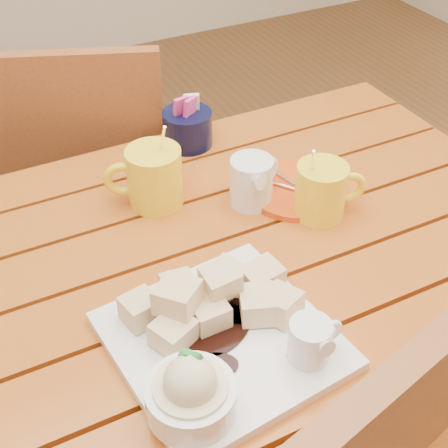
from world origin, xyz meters
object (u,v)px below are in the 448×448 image
dessert_plate (217,342)px  table (202,325)px  coffee_mug_right (322,190)px  orange_saucer (296,190)px  coffee_mug_left (153,176)px  chair_far (79,194)px

dessert_plate → table: bearing=72.7°
coffee_mug_right → orange_saucer: bearing=109.1°
orange_saucer → dessert_plate: bearing=-137.5°
dessert_plate → coffee_mug_left: size_ratio=1.91×
orange_saucer → coffee_mug_left: bearing=159.2°
orange_saucer → table: bearing=-154.7°
chair_far → coffee_mug_right: bearing=137.7°
dessert_plate → coffee_mug_left: 0.35m
table → coffee_mug_left: bearing=87.7°
orange_saucer → chair_far: 0.62m
table → coffee_mug_right: coffee_mug_right is taller
orange_saucer → chair_far: size_ratio=0.19×
coffee_mug_right → orange_saucer: size_ratio=0.82×
coffee_mug_right → orange_saucer: 0.08m
table → dessert_plate: 0.21m
coffee_mug_left → coffee_mug_right: bearing=-12.4°
dessert_plate → chair_far: (0.01, 0.76, -0.27)m
table → chair_far: size_ratio=1.32×
coffee_mug_left → chair_far: (-0.05, 0.41, -0.29)m
coffee_mug_left → coffee_mug_right: (0.23, -0.15, -0.00)m
dessert_plate → orange_saucer: 0.38m
table → orange_saucer: 0.28m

